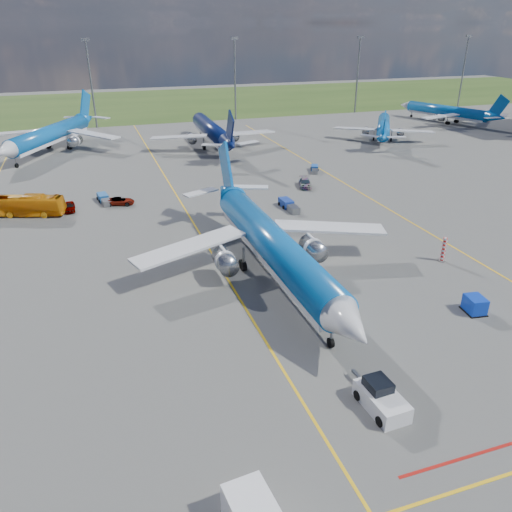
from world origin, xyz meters
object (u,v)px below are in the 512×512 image
object	(u,v)px
bg_jet_nnw	(53,152)
baggage_tug_c	(104,199)
main_airliner	(273,277)
bg_jet_n	(212,146)
baggage_tug_w	(289,205)
bg_jet_ene	(445,123)
uld_container	(475,305)
service_car_b	(120,201)
warning_post	(444,249)
pushback_tug	(381,398)
service_car_c	(305,183)
apron_bus	(26,206)
baggage_tug_e	(315,169)
service_car_a	(70,207)
bg_jet_ne	(382,139)

from	to	relation	value
bg_jet_nnw	baggage_tug_c	size ratio (longest dim) A/B	8.14
bg_jet_nnw	main_airliner	bearing A→B (deg)	-43.35
bg_jet_n	baggage_tug_w	size ratio (longest dim) A/B	7.40
bg_jet_ene	uld_container	bearing A→B (deg)	34.83
uld_container	service_car_b	bearing A→B (deg)	132.40
warning_post	baggage_tug_w	size ratio (longest dim) A/B	0.55
warning_post	uld_container	size ratio (longest dim) A/B	1.44
pushback_tug	service_car_c	xyz separation A→B (m)	(17.02, 52.85, -0.15)
baggage_tug_w	service_car_b	bearing A→B (deg)	155.66
warning_post	baggage_tug_c	world-z (taller)	warning_post
bg_jet_ene	apron_bus	xyz separation A→B (m)	(-108.84, -44.50, 1.55)
main_airliner	apron_bus	size ratio (longest dim) A/B	3.88
bg_jet_ene	baggage_tug_e	size ratio (longest dim) A/B	7.74
uld_container	apron_bus	world-z (taller)	apron_bus
bg_jet_n	baggage_tug_w	bearing A→B (deg)	92.40
pushback_tug	service_car_a	xyz separation A→B (m)	(-22.19, 53.08, -0.20)
pushback_tug	service_car_a	bearing A→B (deg)	109.77
warning_post	bg_jet_ene	xyz separation A→B (m)	(59.94, 77.55, -1.50)
service_car_c	bg_jet_n	bearing A→B (deg)	120.95
bg_jet_nnw	baggage_tug_e	world-z (taller)	bg_jet_nnw
pushback_tug	baggage_tug_c	bearing A→B (deg)	104.05
apron_bus	baggage_tug_e	xyz separation A→B (m)	(51.12, 8.66, -1.09)
warning_post	apron_bus	xyz separation A→B (m)	(-48.90, 33.06, 0.05)
warning_post	bg_jet_n	distance (m)	70.24
uld_container	service_car_b	size ratio (longest dim) A/B	0.47
warning_post	service_car_a	distance (m)	54.21
main_airliner	service_car_b	xyz separation A→B (m)	(-14.38, 30.97, 0.61)
pushback_tug	bg_jet_ne	bearing A→B (deg)	55.47
warning_post	baggage_tug_c	distance (m)	51.88
bg_jet_nnw	baggage_tug_e	xyz separation A→B (m)	(48.84, -33.78, 0.46)
bg_jet_n	service_car_a	world-z (taller)	bg_jet_n
pushback_tug	service_car_a	size ratio (longest dim) A/B	1.64
service_car_a	main_airliner	bearing A→B (deg)	-54.46
bg_jet_ene	baggage_tug_w	bearing A→B (deg)	18.43
main_airliner	apron_bus	bearing A→B (deg)	131.96
service_car_a	baggage_tug_c	distance (m)	5.80
service_car_b	main_airliner	bearing A→B (deg)	-139.69
bg_jet_nnw	pushback_tug	distance (m)	98.89
service_car_b	baggage_tug_c	distance (m)	3.15
baggage_tug_w	bg_jet_nnw	bearing A→B (deg)	122.73
main_airliner	bg_jet_ne	bearing A→B (deg)	49.18
bg_jet_ene	uld_container	distance (m)	109.54
baggage_tug_w	baggage_tug_c	xyz separation A→B (m)	(-27.03, 12.30, -0.04)
main_airliner	warning_post	bearing A→B (deg)	-7.64
bg_jet_ene	pushback_tug	world-z (taller)	bg_jet_ene
main_airliner	pushback_tug	distance (m)	22.55
warning_post	service_car_b	size ratio (longest dim) A/B	0.68
bg_jet_nnw	baggage_tug_w	distance (m)	63.34
bg_jet_n	service_car_b	xyz separation A→B (m)	(-23.92, -35.74, 0.61)
bg_jet_ne	main_airliner	xyz separation A→B (m)	(-51.68, -61.08, 0.00)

